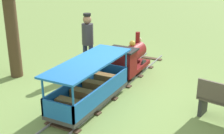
# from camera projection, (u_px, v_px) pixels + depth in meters

# --- Properties ---
(ground_plane) EXTENTS (60.00, 60.00, 0.00)m
(ground_plane) POSITION_uv_depth(u_px,v_px,m) (106.00, 93.00, 7.20)
(ground_plane) COLOR #75934C
(track) EXTENTS (0.76, 6.05, 0.04)m
(track) POSITION_uv_depth(u_px,v_px,m) (110.00, 89.00, 7.34)
(track) COLOR gray
(track) RESTS_ON ground_plane
(locomotive) EXTENTS (0.72, 1.45, 1.02)m
(locomotive) POSITION_uv_depth(u_px,v_px,m) (128.00, 59.00, 8.03)
(locomotive) COLOR maroon
(locomotive) RESTS_ON ground_plane
(passenger_car) EXTENTS (0.82, 2.35, 0.97)m
(passenger_car) POSITION_uv_depth(u_px,v_px,m) (90.00, 88.00, 6.45)
(passenger_car) COLOR #3F3F3F
(passenger_car) RESTS_ON ground_plane
(conductor_person) EXTENTS (0.30, 0.30, 1.62)m
(conductor_person) POSITION_uv_depth(u_px,v_px,m) (88.00, 39.00, 8.09)
(conductor_person) COLOR #282D47
(conductor_person) RESTS_ON ground_plane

